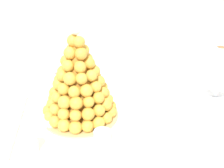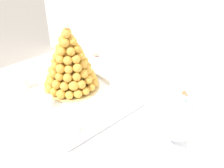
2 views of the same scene
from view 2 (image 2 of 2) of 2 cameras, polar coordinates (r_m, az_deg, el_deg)
name	(u,v)px [view 2 (image 2 of 2)]	position (r m, az deg, el deg)	size (l,w,h in m)	color
buffet_table	(114,134)	(1.11, 0.36, -11.55)	(1.55, 0.89, 0.74)	brown
serving_tray	(71,96)	(1.20, -9.56, -2.76)	(0.57, 0.43, 0.02)	white
croquembouche	(70,63)	(1.20, -9.76, 4.82)	(0.28, 0.28, 0.35)	tan
dessert_cup_left	(24,83)	(1.31, -19.68, 0.26)	(0.05, 0.05, 0.06)	silver
dessert_cup_mid_left	(47,102)	(1.14, -14.87, -4.13)	(0.05, 0.05, 0.05)	silver
dessert_cup_centre	(73,126)	(0.99, -8.95, -9.59)	(0.06, 0.06, 0.05)	silver
creme_brulee_ramekin	(57,79)	(1.32, -12.54, 1.22)	(0.10, 0.10, 0.02)	white
macaron_goblet	(178,115)	(0.91, 15.00, -6.87)	(0.12, 0.12, 0.23)	white
wine_glass	(97,51)	(1.39, -3.48, 7.68)	(0.08, 0.08, 0.15)	silver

